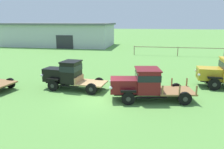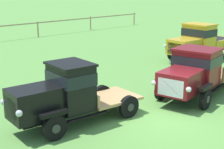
% 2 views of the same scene
% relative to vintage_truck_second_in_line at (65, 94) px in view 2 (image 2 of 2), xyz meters
% --- Properties ---
extents(ground_plane, '(240.00, 240.00, 0.00)m').
position_rel_vintage_truck_second_in_line_xyz_m(ground_plane, '(2.89, -1.89, -1.11)').
color(ground_plane, '#5B9342').
extents(paddock_fence, '(19.16, 0.46, 1.34)m').
position_rel_vintage_truck_second_in_line_xyz_m(paddock_fence, '(12.97, 17.56, -0.07)').
color(paddock_fence, '#997F60').
rests_on(paddock_fence, ground).
extents(vintage_truck_second_in_line, '(4.92, 2.19, 2.14)m').
position_rel_vintage_truck_second_in_line_xyz_m(vintage_truck_second_in_line, '(0.00, 0.00, 0.00)').
color(vintage_truck_second_in_line, black).
rests_on(vintage_truck_second_in_line, ground).
extents(vintage_truck_midrow_center, '(5.61, 2.82, 2.07)m').
position_rel_vintage_truck_second_in_line_xyz_m(vintage_truck_midrow_center, '(5.62, -1.33, -0.01)').
color(vintage_truck_midrow_center, black).
rests_on(vintage_truck_midrow_center, ground).
extents(vintage_truck_far_side, '(5.23, 2.36, 2.27)m').
position_rel_vintage_truck_second_in_line_xyz_m(vintage_truck_far_side, '(12.08, 2.49, 0.03)').
color(vintage_truck_far_side, black).
rests_on(vintage_truck_far_side, ground).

